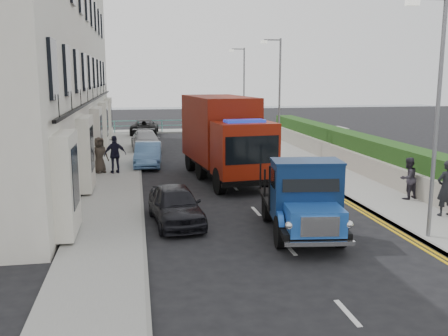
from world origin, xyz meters
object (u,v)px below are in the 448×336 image
red_lorry (224,136)px  parked_car_front (175,205)px  lamp_near (434,105)px  lamp_far (242,87)px  pedestrian_east_near (446,188)px  bedford_lorry (305,203)px  lamp_mid (278,90)px

red_lorry → parked_car_front: 7.62m
lamp_near → lamp_far: same height
lamp_near → pedestrian_east_near: size_ratio=3.64×
lamp_near → parked_car_front: 8.46m
lamp_near → parked_car_front: bearing=157.2°
lamp_far → bedford_lorry: size_ratio=1.35×
lamp_near → bedford_lorry: (-3.48, 0.80, -2.91)m
lamp_mid → red_lorry: 7.69m
lamp_mid → red_lorry: bearing=-125.4°
lamp_near → red_lorry: (-4.31, 9.93, -1.94)m
lamp_near → bedford_lorry: bearing=167.1°
lamp_far → red_lorry: size_ratio=0.92×
lamp_far → red_lorry: 16.75m
red_lorry → lamp_far: bearing=68.3°
red_lorry → parked_car_front: (-2.85, -6.92, -1.42)m
red_lorry → parked_car_front: bearing=-119.0°
lamp_mid → bedford_lorry: bearing=-102.9°
bedford_lorry → red_lorry: bearing=102.3°
lamp_near → red_lorry: bearing=113.5°
lamp_far → lamp_near: bearing=-90.0°
red_lorry → parked_car_front: size_ratio=2.04×
bedford_lorry → red_lorry: 9.22m
lamp_near → lamp_far: (0.00, 26.00, 0.00)m
lamp_near → lamp_mid: (0.00, 16.00, 0.00)m
lamp_near → lamp_far: bearing=90.0°
lamp_mid → parked_car_front: lamp_mid is taller
lamp_near → parked_car_front: size_ratio=1.87×
red_lorry → pedestrian_east_near: 10.19m
lamp_far → pedestrian_east_near: bearing=-85.4°
lamp_mid → pedestrian_east_near: lamp_mid is taller
bedford_lorry → parked_car_front: 4.32m
lamp_near → lamp_mid: same height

